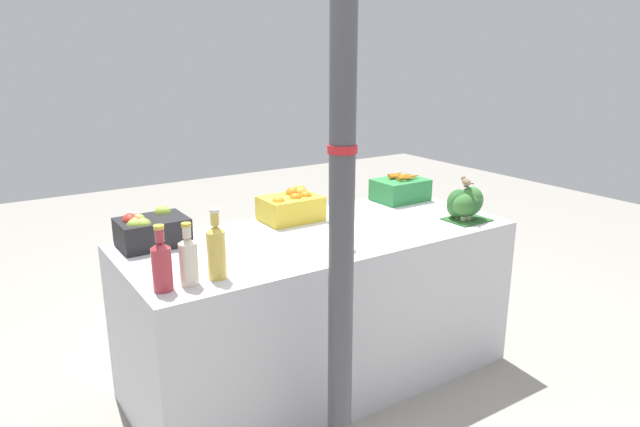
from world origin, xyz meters
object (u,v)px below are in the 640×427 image
(broccoli_pile, at_px, (464,204))
(pickle_jar, at_px, (340,234))
(carrot_crate, at_px, (401,189))
(juice_bottle_ruby, at_px, (162,264))
(support_pole, at_px, (342,182))
(orange_crate, at_px, (292,205))
(apple_crate, at_px, (150,230))
(juice_bottle_golden, at_px, (216,250))
(sparrow_bird, at_px, (466,182))
(juice_bottle_cloudy, at_px, (188,259))

(broccoli_pile, distance_m, pickle_jar, 0.81)
(carrot_crate, height_order, juice_bottle_ruby, juice_bottle_ruby)
(support_pole, height_order, juice_bottle_ruby, support_pole)
(carrot_crate, bearing_deg, orange_crate, 179.64)
(apple_crate, height_order, orange_crate, orange_crate)
(apple_crate, distance_m, juice_bottle_golden, 0.55)
(broccoli_pile, relative_size, sparrow_bird, 1.70)
(broccoli_pile, height_order, pickle_jar, broccoli_pile)
(carrot_crate, distance_m, juice_bottle_cloudy, 1.63)
(sparrow_bird, bearing_deg, apple_crate, 95.30)
(orange_crate, relative_size, juice_bottle_golden, 1.07)
(carrot_crate, bearing_deg, juice_bottle_golden, -159.33)
(support_pole, xyz_separation_m, sparrow_bird, (1.10, 0.40, -0.21))
(carrot_crate, xyz_separation_m, pickle_jar, (-0.81, -0.51, -0.00))
(orange_crate, distance_m, pickle_jar, 0.52)
(carrot_crate, bearing_deg, broccoli_pile, -89.87)
(support_pole, relative_size, broccoli_pile, 11.17)
(apple_crate, bearing_deg, juice_bottle_golden, -79.46)
(carrot_crate, xyz_separation_m, sparrow_bird, (0.01, -0.50, 0.14))
(juice_bottle_golden, relative_size, sparrow_bird, 2.22)
(carrot_crate, height_order, broccoli_pile, broccoli_pile)
(apple_crate, xyz_separation_m, juice_bottle_golden, (0.10, -0.54, 0.04))
(support_pole, bearing_deg, juice_bottle_ruby, 146.91)
(pickle_jar, bearing_deg, apple_crate, 144.36)
(juice_bottle_cloudy, bearing_deg, carrot_crate, 19.23)
(juice_bottle_golden, bearing_deg, orange_crate, 39.06)
(orange_crate, relative_size, pickle_jar, 2.22)
(apple_crate, relative_size, broccoli_pile, 1.40)
(broccoli_pile, bearing_deg, pickle_jar, -179.88)
(support_pole, bearing_deg, apple_crate, 116.06)
(orange_crate, relative_size, carrot_crate, 1.00)
(broccoli_pile, bearing_deg, apple_crate, 161.50)
(apple_crate, bearing_deg, juice_bottle_cloudy, -91.74)
(juice_bottle_ruby, xyz_separation_m, pickle_jar, (0.84, 0.03, -0.04))
(support_pole, relative_size, pickle_jar, 17.76)
(carrot_crate, height_order, sparrow_bird, sparrow_bird)
(broccoli_pile, bearing_deg, sparrow_bird, 39.70)
(pickle_jar, bearing_deg, broccoli_pile, 0.12)
(broccoli_pile, xyz_separation_m, juice_bottle_ruby, (-1.65, -0.03, 0.01))
(support_pole, height_order, broccoli_pile, support_pole)
(juice_bottle_golden, bearing_deg, broccoli_pile, 1.10)
(broccoli_pile, height_order, juice_bottle_golden, juice_bottle_golden)
(orange_crate, relative_size, juice_bottle_cloudy, 1.23)
(orange_crate, xyz_separation_m, pickle_jar, (-0.05, -0.52, -0.01))
(broccoli_pile, distance_m, juice_bottle_golden, 1.43)
(orange_crate, distance_m, carrot_crate, 0.76)
(orange_crate, height_order, sparrow_bird, sparrow_bird)
(broccoli_pile, distance_m, sparrow_bird, 0.12)
(orange_crate, relative_size, sparrow_bird, 2.38)
(carrot_crate, bearing_deg, apple_crate, 179.98)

